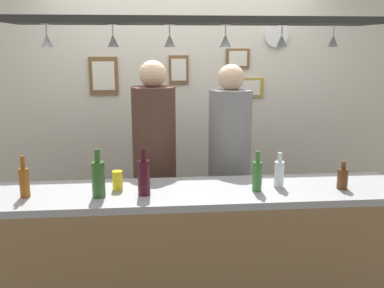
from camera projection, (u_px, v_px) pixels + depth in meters
name	position (u px, v px, depth m)	size (l,w,h in m)	color
back_wall	(183.00, 108.00, 4.11)	(4.40, 0.06, 2.60)	silver
bar_counter	(201.00, 245.00, 2.70)	(2.70, 0.55, 0.98)	#99999E
overhead_glass_rack	(198.00, 21.00, 2.59)	(2.20, 0.36, 0.04)	black
hanging_wineglass_far_left	(47.00, 40.00, 2.47)	(0.07, 0.07, 0.13)	silver
hanging_wineglass_left	(113.00, 40.00, 2.58)	(0.07, 0.07, 0.13)	silver
hanging_wineglass_center_left	(170.00, 40.00, 2.58)	(0.07, 0.07, 0.13)	silver
hanging_wineglass_center	(225.00, 40.00, 2.59)	(0.07, 0.07, 0.13)	silver
hanging_wineglass_center_right	(282.00, 40.00, 2.66)	(0.07, 0.07, 0.13)	silver
hanging_wineglass_right	(333.00, 40.00, 2.75)	(0.07, 0.07, 0.13)	silver
person_left_brown_shirt	(154.00, 150.00, 3.40)	(0.34, 0.34, 1.77)	#2D334C
person_right_grey_shirt	(230.00, 151.00, 3.46)	(0.34, 0.34, 1.74)	#2D334C
bottle_wine_dark_red	(144.00, 176.00, 2.66)	(0.08, 0.08, 0.30)	#380F19
bottle_soda_clear	(279.00, 173.00, 2.81)	(0.06, 0.06, 0.23)	silver
bottle_beer_amber_tall	(24.00, 181.00, 2.62)	(0.06, 0.06, 0.26)	brown
bottle_beer_green_import	(257.00, 175.00, 2.73)	(0.06, 0.06, 0.26)	#336B2D
bottle_beer_brown_stubby	(343.00, 178.00, 2.78)	(0.07, 0.07, 0.18)	#512D14
bottle_champagne_green	(98.00, 178.00, 2.62)	(0.08, 0.08, 0.30)	#2D5623
drink_can	(118.00, 180.00, 2.77)	(0.07, 0.07, 0.12)	yellow
picture_frame_lower_pair	(248.00, 88.00, 4.08)	(0.30, 0.02, 0.18)	#B29338
picture_frame_upper_small	(238.00, 58.00, 4.01)	(0.22, 0.02, 0.18)	brown
picture_frame_caricature	(104.00, 76.00, 3.94)	(0.26, 0.02, 0.34)	brown
picture_frame_crest	(179.00, 70.00, 3.99)	(0.18, 0.02, 0.26)	brown
wall_clock	(276.00, 35.00, 3.99)	(0.22, 0.22, 0.03)	white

